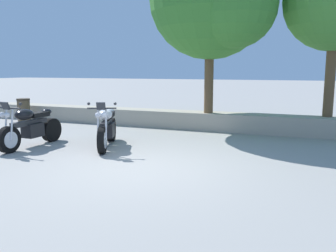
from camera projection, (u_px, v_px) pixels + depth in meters
name	position (u px, v px, depth m)	size (l,w,h in m)	color
ground_plane	(141.00, 167.00, 6.91)	(120.00, 120.00, 0.00)	gray
stone_wall	(206.00, 121.00, 11.28)	(36.00, 0.80, 0.55)	#A89E89
motorcycle_black_near_left	(30.00, 128.00, 8.67)	(0.67, 2.06, 1.18)	black
motorcycle_silver_centre	(107.00, 128.00, 8.67)	(1.04, 1.96, 1.18)	black
trash_bin	(24.00, 110.00, 12.80)	(0.46, 0.46, 0.86)	brown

